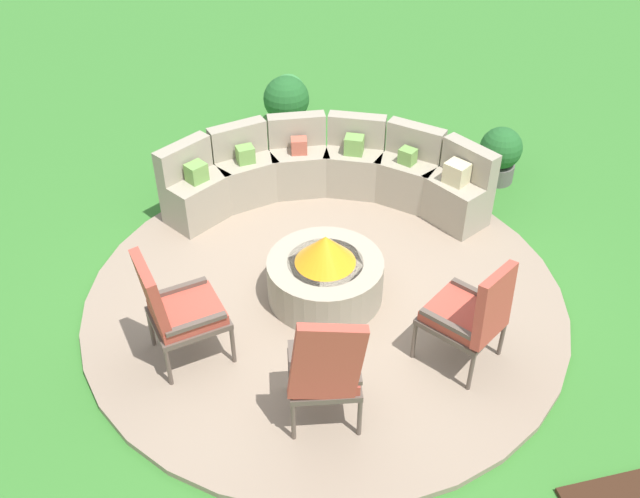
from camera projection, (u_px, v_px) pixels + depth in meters
ground_plane at (325, 300)px, 6.66m from camera, size 24.00×24.00×0.00m
patio_circle at (325, 297)px, 6.64m from camera, size 4.41×4.41×0.06m
fire_pit at (325, 274)px, 6.46m from camera, size 1.06×1.06×0.68m
curved_stone_bench at (327, 175)px, 7.61m from camera, size 3.32×1.59×0.84m
lounge_chair_front_left at (175, 308)px, 5.68m from camera, size 0.71×0.64×1.07m
lounge_chair_front_right at (325, 368)px, 5.15m from camera, size 0.62×0.62×1.15m
lounge_chair_back_left at (473, 313)px, 5.65m from camera, size 0.77×0.81×1.04m
potted_plant_0 at (500, 153)px, 8.05m from camera, size 0.47×0.47×0.66m
potted_plant_1 at (287, 104)px, 8.83m from camera, size 0.57×0.57×0.77m
potted_plant_2 at (288, 98)px, 9.03m from camera, size 0.42×0.42×0.70m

